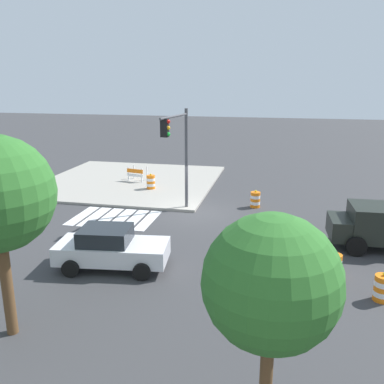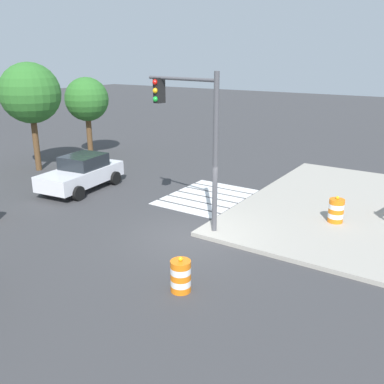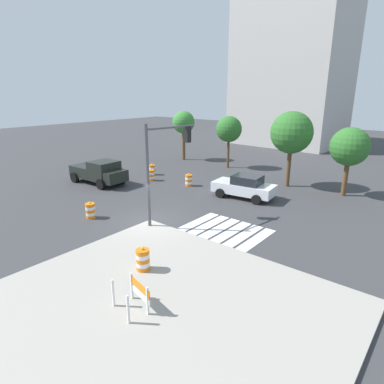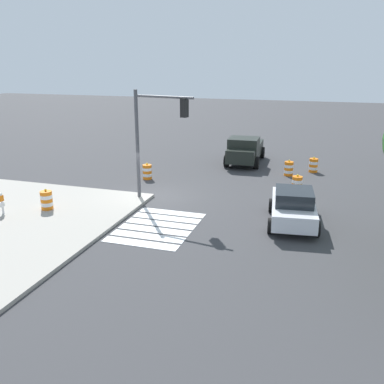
{
  "view_description": "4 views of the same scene",
  "coord_description": "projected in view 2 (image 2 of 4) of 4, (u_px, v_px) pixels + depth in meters",
  "views": [
    {
      "loc": [
        -4.45,
        21.45,
        7.18
      ],
      "look_at": [
        -0.04,
        0.89,
        1.44
      ],
      "focal_mm": 38.9,
      "sensor_mm": 36.0,
      "label": 1
    },
    {
      "loc": [
        -11.48,
        -7.57,
        6.12
      ],
      "look_at": [
        1.44,
        0.9,
        1.1
      ],
      "focal_mm": 39.41,
      "sensor_mm": 36.0,
      "label": 2
    },
    {
      "loc": [
        12.93,
        -11.95,
        7.16
      ],
      "look_at": [
        1.32,
        2.18,
        1.55
      ],
      "focal_mm": 30.58,
      "sensor_mm": 36.0,
      "label": 3
    },
    {
      "loc": [
        20.21,
        8.49,
        7.02
      ],
      "look_at": [
        1.78,
        2.68,
        1.04
      ],
      "focal_mm": 39.95,
      "sensor_mm": 36.0,
      "label": 4
    }
  ],
  "objects": [
    {
      "name": "traffic_barrel_on_sidewalk",
      "position": [
        336.0,
        211.0,
        15.72
      ],
      "size": [
        0.56,
        0.56,
        1.02
      ],
      "color": "orange",
      "rests_on": "sidewalk_corner"
    },
    {
      "name": "traffic_light_pole",
      "position": [
        191.0,
        122.0,
        14.65
      ],
      "size": [
        0.75,
        3.25,
        5.5
      ],
      "color": "#4C4C51",
      "rests_on": "sidewalk_corner"
    },
    {
      "name": "traffic_barrel_crosswalk_end",
      "position": [
        181.0,
        276.0,
        11.36
      ],
      "size": [
        0.56,
        0.56,
        1.02
      ],
      "color": "orange",
      "rests_on": "ground"
    },
    {
      "name": "ground_plane",
      "position": [
        191.0,
        236.0,
        14.97
      ],
      "size": [
        120.0,
        120.0,
        0.0
      ],
      "primitive_type": "plane",
      "color": "#38383A"
    },
    {
      "name": "sports_car",
      "position": [
        82.0,
        173.0,
        20.01
      ],
      "size": [
        4.48,
        2.51,
        1.63
      ],
      "color": "silver",
      "rests_on": "ground"
    },
    {
      "name": "street_tree_corner_lot",
      "position": [
        30.0,
        93.0,
        22.32
      ],
      "size": [
        3.19,
        3.19,
        5.81
      ],
      "color": "brown",
      "rests_on": "ground"
    },
    {
      "name": "crosswalk_stripes",
      "position": [
        206.0,
        197.0,
        19.09
      ],
      "size": [
        4.35,
        3.2,
        0.02
      ],
      "color": "silver",
      "rests_on": "ground"
    },
    {
      "name": "street_tree_streetside_far",
      "position": [
        87.0,
        100.0,
        25.96
      ],
      "size": [
        2.67,
        2.67,
        4.88
      ],
      "color": "brown",
      "rests_on": "ground"
    }
  ]
}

